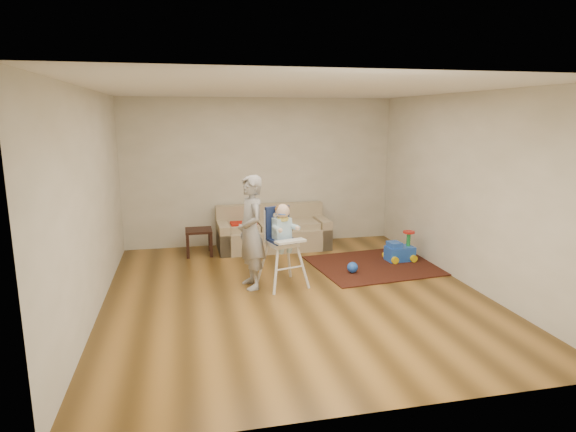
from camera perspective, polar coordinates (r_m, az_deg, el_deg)
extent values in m
plane|color=#4C3414|center=(6.64, 0.75, -9.18)|extent=(5.50, 5.50, 0.00)
cube|color=beige|center=(8.95, -3.25, 5.20)|extent=(5.00, 0.04, 2.70)
cube|color=beige|center=(6.21, -22.29, 1.41)|extent=(0.04, 5.50, 2.70)
cube|color=beige|center=(7.26, 20.39, 2.94)|extent=(0.04, 5.50, 2.70)
cube|color=white|center=(6.20, 0.82, 14.80)|extent=(5.00, 5.50, 0.04)
cube|color=#B31D10|center=(8.55, -5.30, -0.86)|extent=(0.46, 0.30, 0.04)
cube|color=black|center=(7.99, 11.04, -5.65)|extent=(2.32, 1.84, 0.02)
sphere|color=blue|center=(7.46, 7.65, -6.06)|extent=(0.17, 0.17, 0.17)
cylinder|color=blue|center=(6.54, -1.01, 0.20)|extent=(0.04, 0.12, 0.01)
imported|color=#97979A|center=(6.68, -4.42, -1.94)|extent=(0.48, 0.64, 1.59)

